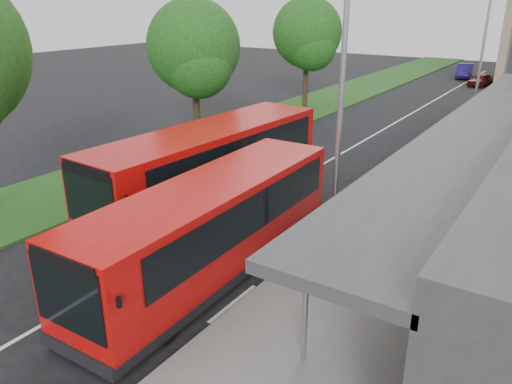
{
  "coord_description": "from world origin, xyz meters",
  "views": [
    {
      "loc": [
        9.86,
        -10.82,
        7.33
      ],
      "look_at": [
        1.52,
        1.77,
        1.5
      ],
      "focal_mm": 35.0,
      "sensor_mm": 36.0,
      "label": 1
    }
  ],
  "objects_px": {
    "lamp_post_near": "(338,100)",
    "lamp_post_far": "(482,47)",
    "bollard": "(477,130)",
    "car_far": "(464,71)",
    "car_near": "(481,80)",
    "tree_far": "(307,37)",
    "bus_second": "(211,167)",
    "tree_mid": "(195,53)",
    "bus_main": "(212,228)",
    "litter_bin": "(426,172)"
  },
  "relations": [
    {
      "from": "lamp_post_near",
      "to": "lamp_post_far",
      "type": "relative_size",
      "value": 1.0
    },
    {
      "from": "bollard",
      "to": "car_far",
      "type": "distance_m",
      "value": 25.99
    },
    {
      "from": "car_near",
      "to": "tree_far",
      "type": "bearing_deg",
      "value": -103.71
    },
    {
      "from": "lamp_post_near",
      "to": "bus_second",
      "type": "distance_m",
      "value": 6.31
    },
    {
      "from": "tree_mid",
      "to": "bus_main",
      "type": "height_order",
      "value": "tree_mid"
    },
    {
      "from": "bus_second",
      "to": "bollard",
      "type": "distance_m",
      "value": 16.38
    },
    {
      "from": "litter_bin",
      "to": "car_near",
      "type": "distance_m",
      "value": 29.37
    },
    {
      "from": "tree_far",
      "to": "bus_second",
      "type": "relative_size",
      "value": 0.71
    },
    {
      "from": "car_far",
      "to": "lamp_post_far",
      "type": "bearing_deg",
      "value": -86.43
    },
    {
      "from": "tree_mid",
      "to": "lamp_post_far",
      "type": "bearing_deg",
      "value": 49.32
    },
    {
      "from": "lamp_post_near",
      "to": "bollard",
      "type": "bearing_deg",
      "value": 85.88
    },
    {
      "from": "bus_main",
      "to": "litter_bin",
      "type": "bearing_deg",
      "value": 72.59
    },
    {
      "from": "tree_mid",
      "to": "bus_second",
      "type": "height_order",
      "value": "tree_mid"
    },
    {
      "from": "lamp_post_far",
      "to": "car_far",
      "type": "height_order",
      "value": "lamp_post_far"
    },
    {
      "from": "tree_mid",
      "to": "lamp_post_near",
      "type": "xyz_separation_m",
      "value": [
        11.13,
        -7.05,
        -0.14
      ]
    },
    {
      "from": "lamp_post_near",
      "to": "car_far",
      "type": "distance_m",
      "value": 41.68
    },
    {
      "from": "tree_far",
      "to": "litter_bin",
      "type": "height_order",
      "value": "tree_far"
    },
    {
      "from": "lamp_post_far",
      "to": "bus_main",
      "type": "xyz_separation_m",
      "value": [
        -2.22,
        -23.0,
        -3.31
      ]
    },
    {
      "from": "tree_mid",
      "to": "bus_main",
      "type": "distance_m",
      "value": 13.87
    },
    {
      "from": "tree_mid",
      "to": "bus_main",
      "type": "bearing_deg",
      "value": -48.47
    },
    {
      "from": "tree_far",
      "to": "car_far",
      "type": "height_order",
      "value": "tree_far"
    },
    {
      "from": "tree_far",
      "to": "lamp_post_near",
      "type": "distance_m",
      "value": 22.07
    },
    {
      "from": "tree_far",
      "to": "car_near",
      "type": "height_order",
      "value": "tree_far"
    },
    {
      "from": "lamp_post_far",
      "to": "bus_main",
      "type": "relative_size",
      "value": 0.82
    },
    {
      "from": "bus_second",
      "to": "car_far",
      "type": "distance_m",
      "value": 40.27
    },
    {
      "from": "bollard",
      "to": "car_near",
      "type": "distance_m",
      "value": 21.08
    },
    {
      "from": "lamp_post_near",
      "to": "litter_bin",
      "type": "xyz_separation_m",
      "value": [
        0.79,
        7.49,
        -4.1
      ]
    },
    {
      "from": "lamp_post_near",
      "to": "lamp_post_far",
      "type": "bearing_deg",
      "value": 90.0
    },
    {
      "from": "lamp_post_far",
      "to": "lamp_post_near",
      "type": "bearing_deg",
      "value": -90.0
    },
    {
      "from": "bus_second",
      "to": "car_far",
      "type": "relative_size",
      "value": 2.58
    },
    {
      "from": "lamp_post_far",
      "to": "car_far",
      "type": "distance_m",
      "value": 22.13
    },
    {
      "from": "tree_mid",
      "to": "bus_main",
      "type": "relative_size",
      "value": 0.77
    },
    {
      "from": "lamp_post_near",
      "to": "bus_second",
      "type": "height_order",
      "value": "lamp_post_near"
    },
    {
      "from": "litter_bin",
      "to": "bus_second",
      "type": "bearing_deg",
      "value": -133.2
    },
    {
      "from": "lamp_post_near",
      "to": "lamp_post_far",
      "type": "distance_m",
      "value": 20.0
    },
    {
      "from": "tree_far",
      "to": "car_far",
      "type": "bearing_deg",
      "value": 74.42
    },
    {
      "from": "tree_mid",
      "to": "litter_bin",
      "type": "height_order",
      "value": "tree_mid"
    },
    {
      "from": "bus_main",
      "to": "car_far",
      "type": "distance_m",
      "value": 44.28
    },
    {
      "from": "bollard",
      "to": "car_near",
      "type": "height_order",
      "value": "bollard"
    },
    {
      "from": "tree_far",
      "to": "bollard",
      "type": "xyz_separation_m",
      "value": [
        12.28,
        -3.13,
        -4.21
      ]
    },
    {
      "from": "tree_mid",
      "to": "lamp_post_near",
      "type": "bearing_deg",
      "value": -32.36
    },
    {
      "from": "lamp_post_near",
      "to": "car_far",
      "type": "xyz_separation_m",
      "value": [
        -4.96,
        41.18,
        -4.03
      ]
    },
    {
      "from": "litter_bin",
      "to": "bollard",
      "type": "distance_m",
      "value": 8.44
    },
    {
      "from": "tree_far",
      "to": "bus_main",
      "type": "bearing_deg",
      "value": -68.01
    },
    {
      "from": "lamp_post_far",
      "to": "bollard",
      "type": "distance_m",
      "value": 5.82
    },
    {
      "from": "bus_main",
      "to": "litter_bin",
      "type": "xyz_separation_m",
      "value": [
        3.01,
        10.49,
        -0.79
      ]
    },
    {
      "from": "tree_far",
      "to": "lamp_post_near",
      "type": "bearing_deg",
      "value": -59.71
    },
    {
      "from": "bus_main",
      "to": "bus_second",
      "type": "height_order",
      "value": "bus_second"
    },
    {
      "from": "bus_main",
      "to": "car_far",
      "type": "height_order",
      "value": "bus_main"
    },
    {
      "from": "bus_second",
      "to": "bollard",
      "type": "height_order",
      "value": "bus_second"
    }
  ]
}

